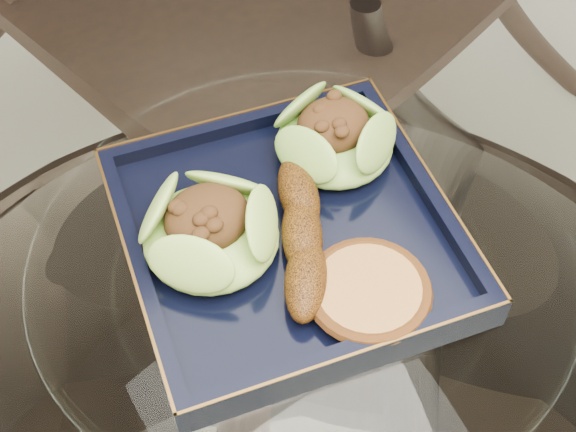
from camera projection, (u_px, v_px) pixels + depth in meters
dining_table at (300, 382)px, 0.79m from camera, size 1.13×1.13×0.77m
dining_chair at (230, 55)px, 1.16m from camera, size 0.52×0.52×0.99m
navy_plate at (288, 238)px, 0.68m from camera, size 0.33×0.33×0.02m
lettuce_wrap_left at (210, 232)px, 0.65m from camera, size 0.14×0.14×0.04m
lettuce_wrap_right at (334, 139)px, 0.72m from camera, size 0.11×0.11×0.04m
roasted_plantain at (302, 235)px, 0.66m from camera, size 0.11×0.15×0.03m
crumb_patty at (368, 292)px, 0.63m from camera, size 0.10×0.10×0.02m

